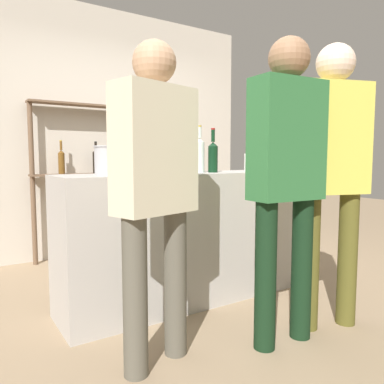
{
  "coord_description": "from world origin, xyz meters",
  "views": [
    {
      "loc": [
        -1.57,
        -2.41,
        1.12
      ],
      "look_at": [
        0.0,
        0.0,
        0.85
      ],
      "focal_mm": 35.0,
      "sensor_mm": 36.0,
      "label": 1
    }
  ],
  "objects_px": {
    "cork_jar": "(252,162)",
    "customer_right": "(332,162)",
    "counter_bottle_2": "(200,154)",
    "customer_left": "(155,180)",
    "counter_bottle_1": "(213,156)",
    "wine_glass": "(263,156)",
    "counter_bottle_0": "(152,156)",
    "counter_bottle_3": "(127,155)",
    "ice_bucket": "(110,160)",
    "customer_center": "(287,166)"
  },
  "relations": [
    {
      "from": "counter_bottle_0",
      "to": "customer_left",
      "type": "relative_size",
      "value": 0.19
    },
    {
      "from": "counter_bottle_3",
      "to": "wine_glass",
      "type": "distance_m",
      "value": 1.23
    },
    {
      "from": "wine_glass",
      "to": "customer_left",
      "type": "relative_size",
      "value": 0.1
    },
    {
      "from": "customer_right",
      "to": "customer_left",
      "type": "distance_m",
      "value": 1.18
    },
    {
      "from": "customer_right",
      "to": "customer_left",
      "type": "height_order",
      "value": "customer_right"
    },
    {
      "from": "ice_bucket",
      "to": "wine_glass",
      "type": "bearing_deg",
      "value": 1.9
    },
    {
      "from": "counter_bottle_0",
      "to": "counter_bottle_1",
      "type": "relative_size",
      "value": 0.94
    },
    {
      "from": "counter_bottle_0",
      "to": "counter_bottle_3",
      "type": "height_order",
      "value": "counter_bottle_3"
    },
    {
      "from": "counter_bottle_2",
      "to": "counter_bottle_3",
      "type": "bearing_deg",
      "value": 165.36
    },
    {
      "from": "counter_bottle_1",
      "to": "ice_bucket",
      "type": "distance_m",
      "value": 0.84
    },
    {
      "from": "counter_bottle_0",
      "to": "wine_glass",
      "type": "xyz_separation_m",
      "value": [
        1.05,
        -0.05,
        -0.0
      ]
    },
    {
      "from": "counter_bottle_1",
      "to": "wine_glass",
      "type": "bearing_deg",
      "value": 4.44
    },
    {
      "from": "counter_bottle_2",
      "to": "customer_right",
      "type": "distance_m",
      "value": 0.97
    },
    {
      "from": "customer_right",
      "to": "customer_left",
      "type": "xyz_separation_m",
      "value": [
        -1.16,
        0.2,
        -0.08
      ]
    },
    {
      "from": "wine_glass",
      "to": "customer_left",
      "type": "bearing_deg",
      "value": -154.04
    },
    {
      "from": "counter_bottle_2",
      "to": "cork_jar",
      "type": "xyz_separation_m",
      "value": [
        0.55,
        0.01,
        -0.07
      ]
    },
    {
      "from": "ice_bucket",
      "to": "customer_center",
      "type": "xyz_separation_m",
      "value": [
        0.75,
        -0.84,
        -0.03
      ]
    },
    {
      "from": "ice_bucket",
      "to": "cork_jar",
      "type": "height_order",
      "value": "ice_bucket"
    },
    {
      "from": "counter_bottle_1",
      "to": "customer_right",
      "type": "bearing_deg",
      "value": -68.89
    },
    {
      "from": "counter_bottle_1",
      "to": "counter_bottle_2",
      "type": "relative_size",
      "value": 0.95
    },
    {
      "from": "counter_bottle_2",
      "to": "customer_left",
      "type": "bearing_deg",
      "value": -137.62
    },
    {
      "from": "cork_jar",
      "to": "customer_right",
      "type": "relative_size",
      "value": 0.08
    },
    {
      "from": "counter_bottle_1",
      "to": "counter_bottle_2",
      "type": "height_order",
      "value": "counter_bottle_2"
    },
    {
      "from": "wine_glass",
      "to": "customer_center",
      "type": "distance_m",
      "value": 1.11
    },
    {
      "from": "counter_bottle_0",
      "to": "counter_bottle_3",
      "type": "relative_size",
      "value": 0.93
    },
    {
      "from": "counter_bottle_2",
      "to": "customer_right",
      "type": "bearing_deg",
      "value": -63.26
    },
    {
      "from": "counter_bottle_1",
      "to": "customer_left",
      "type": "bearing_deg",
      "value": -142.59
    },
    {
      "from": "ice_bucket",
      "to": "customer_center",
      "type": "relative_size",
      "value": 0.12
    },
    {
      "from": "ice_bucket",
      "to": "customer_right",
      "type": "distance_m",
      "value": 1.44
    },
    {
      "from": "counter_bottle_2",
      "to": "cork_jar",
      "type": "height_order",
      "value": "counter_bottle_2"
    },
    {
      "from": "ice_bucket",
      "to": "customer_left",
      "type": "bearing_deg",
      "value": -89.68
    },
    {
      "from": "counter_bottle_3",
      "to": "ice_bucket",
      "type": "height_order",
      "value": "counter_bottle_3"
    },
    {
      "from": "customer_right",
      "to": "customer_center",
      "type": "bearing_deg",
      "value": 108.58
    },
    {
      "from": "counter_bottle_0",
      "to": "customer_left",
      "type": "xyz_separation_m",
      "value": [
        -0.35,
        -0.73,
        -0.12
      ]
    },
    {
      "from": "counter_bottle_0",
      "to": "ice_bucket",
      "type": "bearing_deg",
      "value": -165.28
    },
    {
      "from": "customer_right",
      "to": "ice_bucket",
      "type": "bearing_deg",
      "value": 72.74
    },
    {
      "from": "customer_left",
      "to": "counter_bottle_3",
      "type": "bearing_deg",
      "value": -28.05
    },
    {
      "from": "ice_bucket",
      "to": "customer_center",
      "type": "height_order",
      "value": "customer_center"
    },
    {
      "from": "wine_glass",
      "to": "cork_jar",
      "type": "bearing_deg",
      "value": -173.42
    },
    {
      "from": "wine_glass",
      "to": "customer_right",
      "type": "distance_m",
      "value": 0.92
    },
    {
      "from": "counter_bottle_2",
      "to": "ice_bucket",
      "type": "distance_m",
      "value": 0.73
    },
    {
      "from": "counter_bottle_2",
      "to": "wine_glass",
      "type": "bearing_deg",
      "value": 1.82
    },
    {
      "from": "counter_bottle_1",
      "to": "customer_right",
      "type": "xyz_separation_m",
      "value": [
        0.33,
        -0.84,
        -0.04
      ]
    },
    {
      "from": "customer_left",
      "to": "wine_glass",
      "type": "bearing_deg",
      "value": -79.14
    },
    {
      "from": "cork_jar",
      "to": "customer_right",
      "type": "bearing_deg",
      "value": -97.31
    },
    {
      "from": "wine_glass",
      "to": "ice_bucket",
      "type": "xyz_separation_m",
      "value": [
        -1.41,
        -0.05,
        -0.03
      ]
    },
    {
      "from": "counter_bottle_3",
      "to": "cork_jar",
      "type": "distance_m",
      "value": 1.1
    },
    {
      "from": "cork_jar",
      "to": "customer_left",
      "type": "distance_m",
      "value": 1.44
    },
    {
      "from": "counter_bottle_1",
      "to": "customer_center",
      "type": "bearing_deg",
      "value": -96.01
    },
    {
      "from": "customer_right",
      "to": "counter_bottle_2",
      "type": "bearing_deg",
      "value": 45.29
    }
  ]
}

